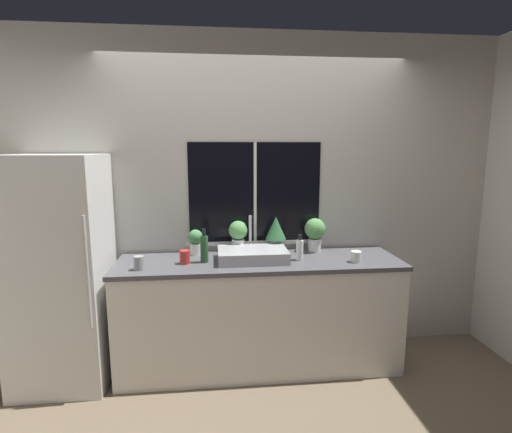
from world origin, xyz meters
TOP-DOWN VIEW (x-y plane):
  - ground_plane at (0.00, 0.00)m, footprint 14.00×14.00m
  - wall_back at (0.00, 0.66)m, footprint 8.00×0.09m
  - wall_left at (-2.11, 1.50)m, footprint 0.06×7.00m
  - wall_right at (2.11, 1.50)m, footprint 0.06×7.00m
  - counter at (0.00, 0.29)m, footprint 2.23×0.61m
  - refrigerator at (-1.50, 0.30)m, footprint 0.66×0.73m
  - sink at (-0.05, 0.30)m, footprint 0.54×0.41m
  - potted_plant_far_left at (-0.50, 0.52)m, footprint 0.12×0.12m
  - potted_plant_center_left at (-0.15, 0.52)m, footprint 0.16×0.16m
  - potted_plant_center_right at (0.16, 0.52)m, footprint 0.17×0.17m
  - potted_plant_far_right at (0.50, 0.52)m, footprint 0.18×0.18m
  - soap_bottle at (0.32, 0.27)m, footprint 0.06×0.06m
  - bottle_tall at (-0.43, 0.28)m, footprint 0.06×0.06m
  - mug_white at (0.74, 0.16)m, footprint 0.08×0.08m
  - mug_red at (-0.58, 0.26)m, footprint 0.08×0.08m
  - mug_grey at (-0.90, 0.14)m, footprint 0.07×0.07m

SIDE VIEW (x-z plane):
  - ground_plane at x=0.00m, z-range 0.00..0.00m
  - counter at x=0.00m, z-range 0.00..0.89m
  - refrigerator at x=-1.50m, z-range 0.00..1.72m
  - mug_white at x=0.74m, z-range 0.89..0.98m
  - sink at x=-0.05m, z-range 0.78..1.10m
  - mug_grey at x=-0.90m, z-range 0.89..0.99m
  - mug_red at x=-0.58m, z-range 0.89..1.00m
  - soap_bottle at x=0.32m, z-range 0.88..1.08m
  - bottle_tall at x=-0.43m, z-range 0.87..1.13m
  - potted_plant_far_left at x=-0.50m, z-range 0.90..1.11m
  - potted_plant_center_left at x=-0.15m, z-range 0.92..1.19m
  - potted_plant_far_right at x=0.50m, z-range 0.92..1.21m
  - potted_plant_center_right at x=0.16m, z-range 0.93..1.23m
  - wall_back at x=0.00m, z-range 0.00..2.70m
  - wall_left at x=-2.11m, z-range 0.00..2.70m
  - wall_right at x=2.11m, z-range 0.00..2.70m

